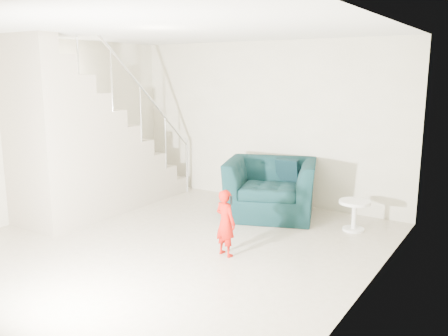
{
  "coord_description": "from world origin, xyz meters",
  "views": [
    {
      "loc": [
        3.72,
        -4.38,
        2.2
      ],
      "look_at": [
        0.15,
        1.2,
        0.85
      ],
      "focal_mm": 38.0,
      "sensor_mm": 36.0,
      "label": 1
    }
  ],
  "objects_px": {
    "armchair": "(271,188)",
    "side_table": "(354,210)",
    "toddler": "(225,223)",
    "staircase": "(85,154)"
  },
  "relations": [
    {
      "from": "armchair",
      "to": "side_table",
      "type": "height_order",
      "value": "armchair"
    },
    {
      "from": "toddler",
      "to": "side_table",
      "type": "bearing_deg",
      "value": -105.62
    },
    {
      "from": "toddler",
      "to": "side_table",
      "type": "xyz_separation_m",
      "value": [
        1.03,
        1.75,
        -0.12
      ]
    },
    {
      "from": "armchair",
      "to": "toddler",
      "type": "distance_m",
      "value": 1.78
    },
    {
      "from": "toddler",
      "to": "armchair",
      "type": "bearing_deg",
      "value": -65.8
    },
    {
      "from": "armchair",
      "to": "toddler",
      "type": "xyz_separation_m",
      "value": [
        0.29,
        -1.76,
        -0.02
      ]
    },
    {
      "from": "side_table",
      "to": "staircase",
      "type": "bearing_deg",
      "value": -159.43
    },
    {
      "from": "side_table",
      "to": "staircase",
      "type": "distance_m",
      "value": 4.13
    },
    {
      "from": "armchair",
      "to": "staircase",
      "type": "xyz_separation_m",
      "value": [
        -2.5,
        -1.44,
        0.51
      ]
    },
    {
      "from": "armchair",
      "to": "staircase",
      "type": "relative_size",
      "value": 0.37
    }
  ]
}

